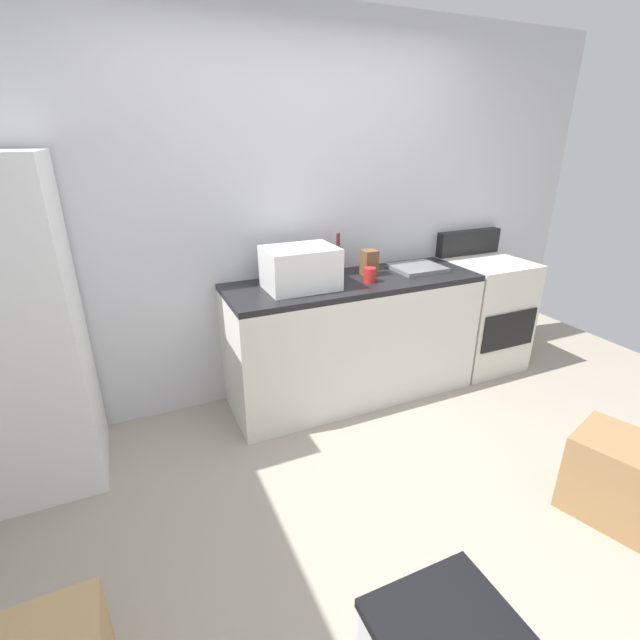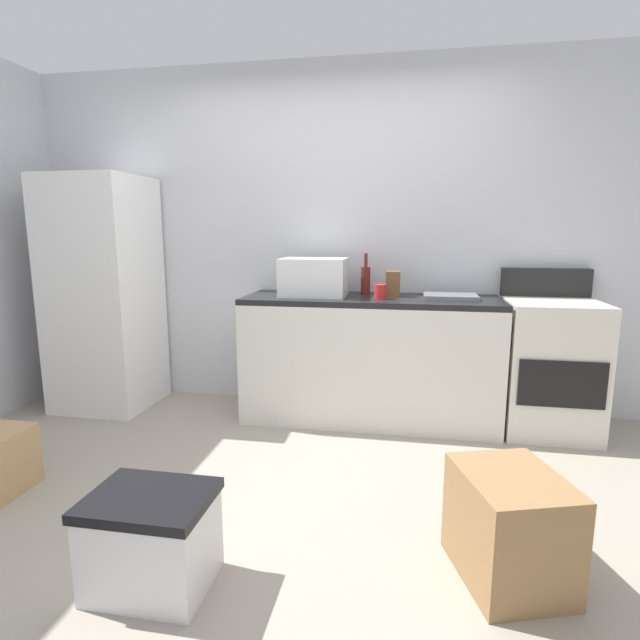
{
  "view_description": "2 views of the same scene",
  "coord_description": "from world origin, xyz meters",
  "px_view_note": "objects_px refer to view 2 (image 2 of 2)",
  "views": [
    {
      "loc": [
        -1.14,
        -1.43,
        1.82
      ],
      "look_at": [
        -0.08,
        0.95,
        0.76
      ],
      "focal_mm": 25.27,
      "sensor_mm": 36.0,
      "label": 1
    },
    {
      "loc": [
        0.56,
        -2.28,
        1.36
      ],
      "look_at": [
        -0.0,
        0.85,
        0.79
      ],
      "focal_mm": 27.76,
      "sensor_mm": 36.0,
      "label": 2
    }
  ],
  "objects_px": {
    "refrigerator": "(104,294)",
    "coffee_mug": "(380,292)",
    "knife_block": "(393,284)",
    "stove_oven": "(549,364)",
    "cardboard_box_large": "(509,527)",
    "storage_bin": "(152,540)",
    "wine_bottle": "(366,279)",
    "microwave": "(314,277)"
  },
  "relations": [
    {
      "from": "refrigerator",
      "to": "knife_block",
      "type": "relative_size",
      "value": 9.79
    },
    {
      "from": "stove_oven",
      "to": "wine_bottle",
      "type": "relative_size",
      "value": 3.67
    },
    {
      "from": "microwave",
      "to": "storage_bin",
      "type": "distance_m",
      "value": 2.09
    },
    {
      "from": "refrigerator",
      "to": "stove_oven",
      "type": "height_order",
      "value": "refrigerator"
    },
    {
      "from": "wine_bottle",
      "to": "refrigerator",
      "type": "bearing_deg",
      "value": -174.14
    },
    {
      "from": "stove_oven",
      "to": "knife_block",
      "type": "height_order",
      "value": "stove_oven"
    },
    {
      "from": "wine_bottle",
      "to": "knife_block",
      "type": "xyz_separation_m",
      "value": [
        0.2,
        -0.09,
        -0.02
      ]
    },
    {
      "from": "cardboard_box_large",
      "to": "coffee_mug",
      "type": "bearing_deg",
      "value": 111.84
    },
    {
      "from": "refrigerator",
      "to": "coffee_mug",
      "type": "relative_size",
      "value": 17.63
    },
    {
      "from": "wine_bottle",
      "to": "knife_block",
      "type": "bearing_deg",
      "value": -24.36
    },
    {
      "from": "stove_oven",
      "to": "storage_bin",
      "type": "xyz_separation_m",
      "value": [
        -1.9,
        -1.91,
        -0.27
      ]
    },
    {
      "from": "refrigerator",
      "to": "wine_bottle",
      "type": "height_order",
      "value": "refrigerator"
    },
    {
      "from": "knife_block",
      "to": "cardboard_box_large",
      "type": "height_order",
      "value": "knife_block"
    },
    {
      "from": "coffee_mug",
      "to": "cardboard_box_large",
      "type": "distance_m",
      "value": 1.8
    },
    {
      "from": "wine_bottle",
      "to": "coffee_mug",
      "type": "relative_size",
      "value": 3.0
    },
    {
      "from": "wine_bottle",
      "to": "stove_oven",
      "type": "bearing_deg",
      "value": -6.7
    },
    {
      "from": "knife_block",
      "to": "stove_oven",
      "type": "bearing_deg",
      "value": -3.06
    },
    {
      "from": "stove_oven",
      "to": "microwave",
      "type": "bearing_deg",
      "value": -179.28
    },
    {
      "from": "microwave",
      "to": "coffee_mug",
      "type": "xyz_separation_m",
      "value": [
        0.48,
        -0.07,
        -0.09
      ]
    },
    {
      "from": "coffee_mug",
      "to": "knife_block",
      "type": "xyz_separation_m",
      "value": [
        0.08,
        0.15,
        0.04
      ]
    },
    {
      "from": "stove_oven",
      "to": "wine_bottle",
      "type": "xyz_separation_m",
      "value": [
        -1.27,
        0.15,
        0.54
      ]
    },
    {
      "from": "stove_oven",
      "to": "coffee_mug",
      "type": "distance_m",
      "value": 1.25
    },
    {
      "from": "coffee_mug",
      "to": "microwave",
      "type": "bearing_deg",
      "value": 171.18
    },
    {
      "from": "coffee_mug",
      "to": "storage_bin",
      "type": "xyz_separation_m",
      "value": [
        -0.75,
        -1.82,
        -0.76
      ]
    },
    {
      "from": "wine_bottle",
      "to": "cardboard_box_large",
      "type": "bearing_deg",
      "value": -67.48
    },
    {
      "from": "refrigerator",
      "to": "microwave",
      "type": "xyz_separation_m",
      "value": [
        1.64,
        0.03,
        0.15
      ]
    },
    {
      "from": "refrigerator",
      "to": "wine_bottle",
      "type": "distance_m",
      "value": 2.01
    },
    {
      "from": "refrigerator",
      "to": "stove_oven",
      "type": "bearing_deg",
      "value": 0.97
    },
    {
      "from": "knife_block",
      "to": "coffee_mug",
      "type": "bearing_deg",
      "value": -118.38
    },
    {
      "from": "microwave",
      "to": "storage_bin",
      "type": "height_order",
      "value": "microwave"
    },
    {
      "from": "wine_bottle",
      "to": "coffee_mug",
      "type": "bearing_deg",
      "value": -63.4
    },
    {
      "from": "storage_bin",
      "to": "coffee_mug",
      "type": "bearing_deg",
      "value": 67.63
    },
    {
      "from": "coffee_mug",
      "to": "cardboard_box_large",
      "type": "xyz_separation_m",
      "value": [
        0.61,
        -1.52,
        -0.73
      ]
    },
    {
      "from": "coffee_mug",
      "to": "stove_oven",
      "type": "bearing_deg",
      "value": 4.69
    },
    {
      "from": "stove_oven",
      "to": "refrigerator",
      "type": "bearing_deg",
      "value": -179.03
    },
    {
      "from": "refrigerator",
      "to": "cardboard_box_large",
      "type": "xyz_separation_m",
      "value": [
        2.73,
        -1.56,
        -0.67
      ]
    },
    {
      "from": "microwave",
      "to": "knife_block",
      "type": "height_order",
      "value": "microwave"
    },
    {
      "from": "cardboard_box_large",
      "to": "storage_bin",
      "type": "distance_m",
      "value": 1.39
    },
    {
      "from": "refrigerator",
      "to": "coffee_mug",
      "type": "distance_m",
      "value": 2.12
    },
    {
      "from": "refrigerator",
      "to": "stove_oven",
      "type": "xyz_separation_m",
      "value": [
        3.27,
        0.06,
        -0.42
      ]
    },
    {
      "from": "wine_bottle",
      "to": "storage_bin",
      "type": "relative_size",
      "value": 0.65
    },
    {
      "from": "cardboard_box_large",
      "to": "storage_bin",
      "type": "height_order",
      "value": "cardboard_box_large"
    }
  ]
}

